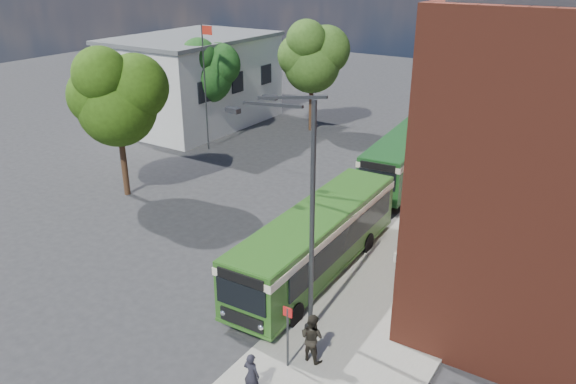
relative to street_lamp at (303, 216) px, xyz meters
The scene contains 14 objects.
ground 7.10m from the street_lamp, 157.54° to the left, with size 120.00×120.00×0.00m, color #29292B.
pavement 11.27m from the street_lamp, 77.80° to the left, with size 6.00×48.00×0.15m, color gray.
kerb_line 11.12m from the street_lamp, 95.07° to the left, with size 0.12×48.00×0.01m, color beige.
white_building 30.38m from the street_lamp, 138.79° to the left, with size 9.40×13.40×7.30m.
flagpole 22.89m from the street_lamp, 139.05° to the left, with size 0.95×0.10×9.00m.
street_lamp is the anchor object (origin of this frame).
bus_stop_sign 4.02m from the street_lamp, 70.87° to the right, with size 0.35×0.08×2.52m.
bus_front 5.19m from the street_lamp, 112.60° to the left, with size 2.89×11.73×3.02m.
bus_rear 17.63m from the street_lamp, 98.88° to the left, with size 3.55×11.82×3.02m.
pedestrian_a 5.57m from the street_lamp, 82.11° to the right, with size 0.58×0.38×1.60m, color black.
pedestrian_b 4.20m from the street_lamp, 48.66° to the right, with size 0.89×0.69×1.82m, color black.
tree_left 16.76m from the street_lamp, 160.35° to the left, with size 5.25×5.00×8.87m.
tree_mid 25.89m from the street_lamp, 137.83° to the left, with size 4.61×4.38×7.79m.
tree_right 26.94m from the street_lamp, 119.82° to the left, with size 5.28×5.02×8.92m.
Camera 1 is at (14.04, -17.30, 13.20)m, focal length 35.00 mm.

